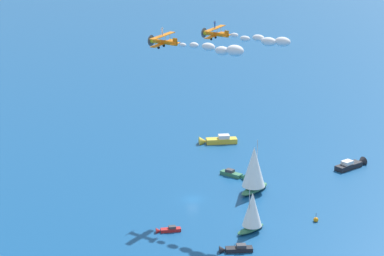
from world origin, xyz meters
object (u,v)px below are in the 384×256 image
motorboat_far_stbd (235,174)px  motorboat_trailing (167,230)px  biplane_wingman (215,34)px  sailboat_near_centre (252,211)px  motorboat_inshore (352,165)px  sailboat_ahead (254,169)px  biplane_lead (163,41)px  motorboat_far_port (216,140)px  motorboat_offshore (235,249)px  wingwalker_wingman (215,24)px  marker_buoy (316,220)px  wingwalker_lead (162,31)px

motorboat_far_stbd → motorboat_trailing: (-29.20, 20.38, -0.15)m
motorboat_far_stbd → biplane_wingman: biplane_wingman is taller
sailboat_near_centre → motorboat_inshore: (33.50, -34.28, -3.65)m
motorboat_inshore → biplane_wingman: biplane_wingman is taller
sailboat_ahead → biplane_lead: bearing=112.8°
motorboat_far_port → biplane_lead: size_ratio=1.66×
sailboat_near_centre → motorboat_offshore: bearing=147.9°
motorboat_offshore → biplane_wingman: (35.48, -2.19, 36.54)m
sailboat_near_centre → biplane_wingman: biplane_wingman is taller
sailboat_ahead → wingwalker_wingman: bearing=55.0°
motorboat_inshore → wingwalker_wingman: 54.25m
motorboat_offshore → biplane_wingman: size_ratio=1.02×
marker_buoy → sailboat_near_centre: bearing=100.1°
sailboat_near_centre → wingwalker_wingman: wingwalker_wingman is taller
motorboat_offshore → wingwalker_wingman: size_ratio=3.78×
sailboat_near_centre → biplane_lead: (11.40, 16.95, 34.06)m
motorboat_inshore → marker_buoy: (-30.86, 19.51, -0.39)m
motorboat_far_port → motorboat_trailing: (-55.75, 20.60, -0.44)m
motorboat_inshore → marker_buoy: size_ratio=4.71×
sailboat_ahead → motorboat_trailing: bearing=129.0°
motorboat_far_stbd → biplane_lead: biplane_lead is taller
motorboat_trailing → wingwalker_wingman: (24.37, -14.12, 38.83)m
motorboat_trailing → marker_buoy: 32.26m
marker_buoy → biplane_wingman: size_ratio=0.32×
motorboat_trailing → marker_buoy: size_ratio=2.51×
motorboat_inshore → motorboat_offshore: (-42.20, 39.73, -0.26)m
motorboat_far_port → biplane_lead: biplane_lead is taller
sailboat_near_centre → biplane_wingman: size_ratio=1.48×
motorboat_far_port → wingwalker_wingman: size_ratio=6.14×
sailboat_near_centre → wingwalker_lead: size_ratio=5.47×
motorboat_far_port → wingwalker_wingman: bearing=168.3°
sailboat_near_centre → motorboat_offshore: (-8.70, 5.45, -3.91)m
sailboat_near_centre → wingwalker_lead: wingwalker_lead is taller
motorboat_far_port → wingwalker_lead: wingwalker_lead is taller
sailboat_ahead → biplane_lead: 40.52m
marker_buoy → biplane_wingman: bearing=36.7°
sailboat_near_centre → motorboat_far_stbd: 31.88m
motorboat_offshore → biplane_lead: biplane_lead is taller
motorboat_far_port → sailboat_ahead: size_ratio=0.85×
sailboat_near_centre → motorboat_inshore: 48.07m
wingwalker_lead → motorboat_far_port: bearing=-23.3°
biplane_wingman → motorboat_offshore: bearing=176.5°
motorboat_offshore → wingwalker_wingman: 52.49m
marker_buoy → wingwalker_wingman: size_ratio=1.18×
sailboat_near_centre → motorboat_far_port: 58.26m
motorboat_inshore → motorboat_trailing: 60.44m
motorboat_far_stbd → biplane_wingman: 37.31m
marker_buoy → wingwalker_wingman: 49.16m
sailboat_near_centre → motorboat_far_stbd: (31.51, -2.89, -3.87)m
wingwalker_lead → biplane_wingman: bearing=-41.7°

